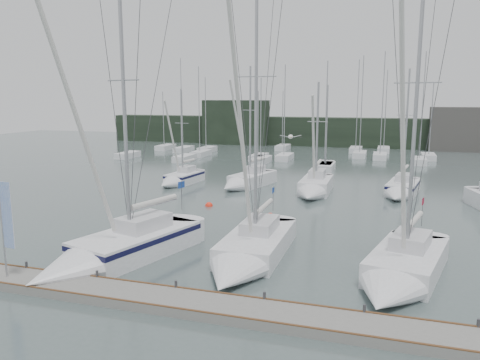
# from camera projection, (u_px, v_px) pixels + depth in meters

# --- Properties ---
(ground) EXTENTS (160.00, 160.00, 0.00)m
(ground) POSITION_uv_depth(u_px,v_px,m) (246.00, 269.00, 23.77)
(ground) COLOR #4D5E5D
(ground) RESTS_ON ground
(dock) EXTENTS (24.00, 2.00, 0.40)m
(dock) POSITION_uv_depth(u_px,v_px,m) (211.00, 307.00, 19.03)
(dock) COLOR slate
(dock) RESTS_ON ground
(far_treeline) EXTENTS (90.00, 4.00, 5.00)m
(far_treeline) POSITION_uv_depth(u_px,v_px,m) (348.00, 132.00, 81.56)
(far_treeline) COLOR black
(far_treeline) RESTS_ON ground
(far_building_left) EXTENTS (12.00, 3.00, 8.00)m
(far_building_left) POSITION_uv_depth(u_px,v_px,m) (236.00, 122.00, 85.31)
(far_building_left) COLOR black
(far_building_left) RESTS_ON ground
(far_building_right) EXTENTS (10.00, 3.00, 7.00)m
(far_building_right) POSITION_uv_depth(u_px,v_px,m) (463.00, 129.00, 74.20)
(far_building_right) COLOR #44423F
(far_building_right) RESTS_ON ground
(mast_forest) EXTENTS (59.84, 27.04, 14.74)m
(mast_forest) POSITION_uv_depth(u_px,v_px,m) (333.00, 156.00, 65.35)
(mast_forest) COLOR silver
(mast_forest) RESTS_ON ground
(sailboat_near_left) EXTENTS (5.97, 10.83, 15.99)m
(sailboat_near_left) POSITION_uv_depth(u_px,v_px,m) (109.00, 253.00, 24.20)
(sailboat_near_left) COLOR silver
(sailboat_near_left) RESTS_ON ground
(sailboat_near_center) EXTENTS (3.09, 10.51, 16.43)m
(sailboat_near_center) POSITION_uv_depth(u_px,v_px,m) (246.00, 256.00, 24.09)
(sailboat_near_center) COLOR silver
(sailboat_near_center) RESTS_ON ground
(sailboat_near_right) EXTENTS (4.99, 9.57, 15.68)m
(sailboat_near_right) POSITION_uv_depth(u_px,v_px,m) (399.00, 274.00, 21.51)
(sailboat_near_right) COLOR silver
(sailboat_near_right) RESTS_ON ground
(sailboat_mid_a) EXTENTS (2.96, 6.62, 10.09)m
(sailboat_mid_a) POSITION_uv_depth(u_px,v_px,m) (179.00, 179.00, 46.37)
(sailboat_mid_a) COLOR silver
(sailboat_mid_a) RESTS_ON ground
(sailboat_mid_b) EXTENTS (4.35, 7.95, 12.27)m
(sailboat_mid_b) POSITION_uv_depth(u_px,v_px,m) (244.00, 182.00, 44.89)
(sailboat_mid_b) COLOR silver
(sailboat_mid_b) RESTS_ON ground
(sailboat_mid_c) EXTENTS (2.58, 8.13, 10.69)m
(sailboat_mid_c) POSITION_uv_depth(u_px,v_px,m) (314.00, 189.00, 41.47)
(sailboat_mid_c) COLOR silver
(sailboat_mid_c) RESTS_ON ground
(sailboat_mid_d) EXTENTS (3.57, 7.63, 11.78)m
(sailboat_mid_d) POSITION_uv_depth(u_px,v_px,m) (401.00, 190.00, 40.95)
(sailboat_mid_d) COLOR silver
(sailboat_mid_d) RESTS_ON ground
(buoy_a) EXTENTS (0.56, 0.56, 0.56)m
(buoy_a) POSITION_uv_depth(u_px,v_px,m) (270.00, 217.00, 34.14)
(buoy_a) COLOR #F92B16
(buoy_a) RESTS_ON ground
(buoy_c) EXTENTS (0.62, 0.62, 0.62)m
(buoy_c) POSITION_uv_depth(u_px,v_px,m) (209.00, 206.00, 37.46)
(buoy_c) COLOR #F92B16
(buoy_c) RESTS_ON ground
(dock_banner) EXTENTS (0.70, 0.12, 4.60)m
(dock_banner) POSITION_uv_depth(u_px,v_px,m) (5.00, 220.00, 21.15)
(dock_banner) COLOR #9D9FA5
(dock_banner) RESTS_ON dock
(seagull) EXTENTS (1.04, 0.50, 0.21)m
(seagull) POSITION_uv_depth(u_px,v_px,m) (291.00, 137.00, 22.74)
(seagull) COLOR white
(seagull) RESTS_ON ground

